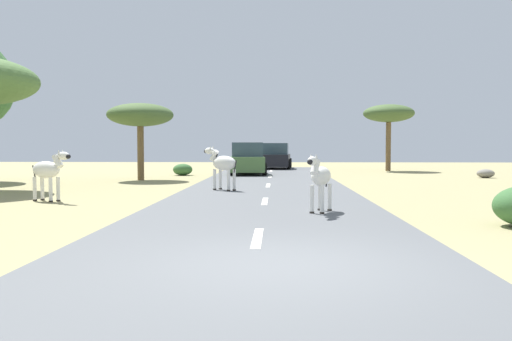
# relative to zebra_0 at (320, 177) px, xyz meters

# --- Properties ---
(ground_plane) EXTENTS (90.00, 90.00, 0.00)m
(ground_plane) POSITION_rel_zebra_0_xyz_m (-0.88, -5.54, -0.88)
(ground_plane) COLOR #998E60
(road) EXTENTS (6.00, 64.00, 0.05)m
(road) POSITION_rel_zebra_0_xyz_m (-1.35, -5.54, -0.86)
(road) COLOR #56595B
(road) RESTS_ON ground_plane
(lane_markings) EXTENTS (0.16, 56.00, 0.01)m
(lane_markings) POSITION_rel_zebra_0_xyz_m (-1.35, -6.54, -0.83)
(lane_markings) COLOR silver
(lane_markings) RESTS_ON road
(zebra_0) EXTENTS (0.77, 1.41, 1.40)m
(zebra_0) POSITION_rel_zebra_0_xyz_m (0.00, 0.00, 0.00)
(zebra_0) COLOR silver
(zebra_0) RESTS_ON road
(zebra_1) EXTENTS (1.49, 0.96, 1.52)m
(zebra_1) POSITION_rel_zebra_0_xyz_m (-7.67, 2.69, 0.02)
(zebra_1) COLOR silver
(zebra_1) RESTS_ON ground_plane
(zebra_3) EXTENTS (1.39, 1.26, 1.57)m
(zebra_3) POSITION_rel_zebra_0_xyz_m (-2.93, 6.22, 0.10)
(zebra_3) COLOR silver
(zebra_3) RESTS_ON road
(car_0) EXTENTS (2.21, 4.43, 1.74)m
(car_0) POSITION_rel_zebra_0_xyz_m (-1.03, 23.97, -0.04)
(car_0) COLOR black
(car_0) RESTS_ON road
(car_1) EXTENTS (2.22, 4.44, 1.74)m
(car_1) POSITION_rel_zebra_0_xyz_m (-2.62, 16.74, -0.04)
(car_1) COLOR #476B38
(car_1) RESTS_ON road
(tree_3) EXTENTS (3.10, 3.10, 3.61)m
(tree_3) POSITION_rel_zebra_0_xyz_m (-7.41, 12.35, 2.14)
(tree_3) COLOR brown
(tree_3) RESTS_ON ground_plane
(tree_4) EXTENTS (3.23, 3.23, 4.25)m
(tree_4) POSITION_rel_zebra_0_xyz_m (6.15, 21.99, 2.74)
(tree_4) COLOR brown
(tree_4) RESTS_ON ground_plane
(bush_1) EXTENTS (1.06, 0.95, 0.64)m
(bush_1) POSITION_rel_zebra_0_xyz_m (-6.12, 16.32, -0.57)
(bush_1) COLOR #386633
(bush_1) RESTS_ON ground_plane
(rock_0) EXTENTS (0.87, 0.72, 0.44)m
(rock_0) POSITION_rel_zebra_0_xyz_m (9.50, 14.67, -0.66)
(rock_0) COLOR gray
(rock_0) RESTS_ON ground_plane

